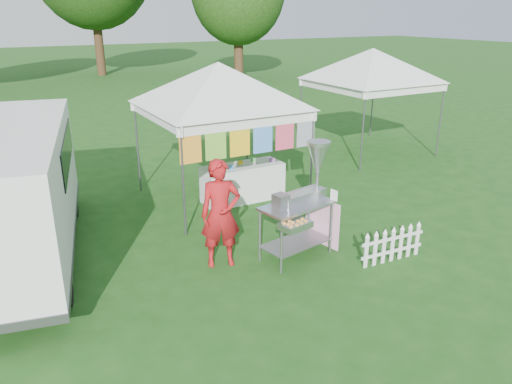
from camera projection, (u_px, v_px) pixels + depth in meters
ground at (311, 263)px, 8.37m from camera, size 120.00×120.00×0.00m
canopy_main at (218, 62)px, 10.21m from camera, size 4.24×4.24×3.45m
canopy_right at (373, 48)px, 13.96m from camera, size 4.24×4.24×3.45m
donut_cart at (306, 192)px, 8.32m from camera, size 1.42×1.18×1.94m
vendor at (221, 214)px, 8.04m from camera, size 0.75×0.60×1.80m
picket_fence at (392, 246)px, 8.33m from camera, size 1.26×0.10×0.56m
display_table at (243, 182)px, 11.05m from camera, size 1.80×0.70×0.80m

